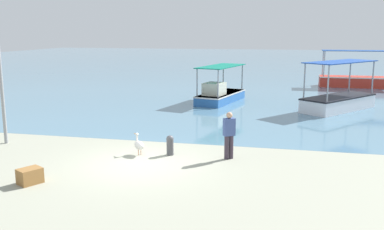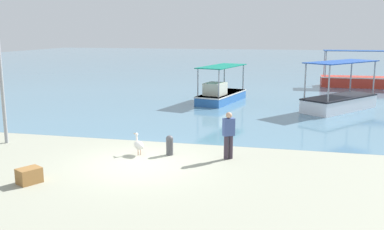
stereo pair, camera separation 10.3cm
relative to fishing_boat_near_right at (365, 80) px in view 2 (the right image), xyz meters
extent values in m
plane|color=#9A9C88|center=(-10.85, -23.27, -0.59)|extent=(120.00, 120.00, 0.00)
cube|color=slate|center=(-10.85, 24.73, -0.59)|extent=(110.00, 90.00, 0.00)
cube|color=red|center=(0.00, 0.00, -0.17)|extent=(6.89, 1.75, 0.84)
cube|color=silver|center=(0.00, 0.00, 0.21)|extent=(6.93, 1.79, 0.08)
cylinder|color=#99999E|center=(-3.20, -0.75, 1.28)|extent=(0.08, 0.08, 2.05)
cylinder|color=#99999E|center=(-3.20, 0.75, 1.28)|extent=(0.08, 0.08, 2.05)
cube|color=navy|center=(0.00, 0.00, 2.32)|extent=(6.69, 1.85, 0.05)
cube|color=white|center=(-3.12, -11.11, -0.19)|extent=(4.50, 5.08, 0.81)
cube|color=black|center=(-3.12, -11.11, 0.18)|extent=(4.55, 5.13, 0.08)
cylinder|color=#99999E|center=(-3.95, -13.37, 1.18)|extent=(0.08, 0.08, 1.93)
cylinder|color=#99999E|center=(-5.12, -12.46, 1.18)|extent=(0.08, 0.08, 1.93)
cylinder|color=#99999E|center=(-1.12, -9.75, 1.18)|extent=(0.08, 0.08, 1.93)
cylinder|color=#99999E|center=(-2.29, -8.84, 1.18)|extent=(0.08, 0.08, 1.93)
cube|color=navy|center=(-3.12, -11.11, 2.17)|extent=(4.45, 4.98, 0.05)
cube|color=#2C65AF|center=(-10.16, -9.74, -0.30)|extent=(2.68, 4.87, 0.58)
cube|color=silver|center=(-10.16, -9.74, -0.05)|extent=(2.73, 4.92, 0.08)
cylinder|color=#99999E|center=(-10.33, -7.57, 0.82)|extent=(0.08, 0.08, 1.67)
cylinder|color=#99999E|center=(-9.00, -7.91, 0.82)|extent=(0.08, 0.08, 1.67)
cylinder|color=#99999E|center=(-11.32, -11.57, 0.82)|extent=(0.08, 0.08, 1.67)
cylinder|color=#99999E|center=(-9.99, -11.90, 0.82)|extent=(0.08, 0.08, 1.67)
cube|color=#0D6D58|center=(-10.16, -9.74, 1.69)|extent=(2.73, 4.70, 0.05)
cube|color=beige|center=(-10.41, -10.75, 0.37)|extent=(1.41, 1.53, 0.76)
cylinder|color=#E0997A|center=(-11.25, -22.27, -0.48)|extent=(0.03, 0.03, 0.22)
cylinder|color=#E0997A|center=(-11.18, -22.19, -0.48)|extent=(0.03, 0.03, 0.22)
ellipsoid|color=white|center=(-11.24, -22.21, -0.24)|extent=(0.60, 0.59, 0.32)
ellipsoid|color=white|center=(-11.06, -22.38, -0.22)|extent=(0.20, 0.20, 0.10)
cylinder|color=white|center=(-11.35, -22.10, -0.01)|extent=(0.07, 0.07, 0.26)
sphere|color=white|center=(-11.35, -22.10, 0.15)|extent=(0.11, 0.11, 0.11)
cone|color=#E5933F|center=(-11.47, -21.99, 0.14)|extent=(0.26, 0.25, 0.06)
cylinder|color=gray|center=(-17.08, -21.80, 2.61)|extent=(0.14, 0.14, 6.40)
cylinder|color=#47474C|center=(-10.14, -21.96, -0.31)|extent=(0.26, 0.26, 0.57)
sphere|color=#4C4C51|center=(-10.14, -21.96, 0.01)|extent=(0.27, 0.27, 0.27)
cylinder|color=#392E3B|center=(-7.89, -21.91, -0.17)|extent=(0.16, 0.16, 0.85)
cylinder|color=#392E3B|center=(-8.04, -22.01, -0.17)|extent=(0.16, 0.16, 0.85)
cube|color=#3C518E|center=(-7.97, -21.96, 0.57)|extent=(0.45, 0.40, 0.62)
sphere|color=tan|center=(-7.97, -21.96, 0.99)|extent=(0.22, 0.22, 0.22)
cube|color=olive|center=(-13.42, -25.76, -0.36)|extent=(0.76, 0.82, 0.47)
camera|label=1|loc=(-6.05, -36.55, 3.89)|focal=40.00mm
camera|label=2|loc=(-5.95, -36.53, 3.89)|focal=40.00mm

